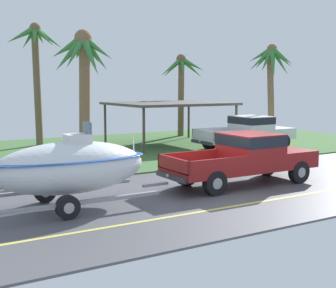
{
  "coord_description": "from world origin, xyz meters",
  "views": [
    {
      "loc": [
        -9.08,
        -12.19,
        3.49
      ],
      "look_at": [
        -1.06,
        1.26,
        1.52
      ],
      "focal_mm": 49.98,
      "sensor_mm": 36.0,
      "label": 1
    }
  ],
  "objects_px": {
    "parked_pickup_background": "(251,130)",
    "palm_tree_mid": "(182,77)",
    "boat_on_trailer": "(70,167)",
    "palm_tree_near_right": "(272,68)",
    "palm_tree_near_left": "(36,57)",
    "carport_awning": "(169,104)",
    "pickup_truck_towing": "(249,156)",
    "palm_tree_far_left": "(83,67)"
  },
  "relations": [
    {
      "from": "boat_on_trailer",
      "to": "palm_tree_far_left",
      "type": "height_order",
      "value": "palm_tree_far_left"
    },
    {
      "from": "pickup_truck_towing",
      "to": "palm_tree_mid",
      "type": "height_order",
      "value": "palm_tree_mid"
    },
    {
      "from": "boat_on_trailer",
      "to": "palm_tree_mid",
      "type": "height_order",
      "value": "palm_tree_mid"
    },
    {
      "from": "pickup_truck_towing",
      "to": "carport_awning",
      "type": "xyz_separation_m",
      "value": [
        3.06,
        10.66,
        1.38
      ]
    },
    {
      "from": "pickup_truck_towing",
      "to": "parked_pickup_background",
      "type": "bearing_deg",
      "value": 49.01
    },
    {
      "from": "parked_pickup_background",
      "to": "carport_awning",
      "type": "height_order",
      "value": "carport_awning"
    },
    {
      "from": "boat_on_trailer",
      "to": "palm_tree_mid",
      "type": "relative_size",
      "value": 1.03
    },
    {
      "from": "parked_pickup_background",
      "to": "boat_on_trailer",
      "type": "bearing_deg",
      "value": -151.08
    },
    {
      "from": "parked_pickup_background",
      "to": "palm_tree_far_left",
      "type": "relative_size",
      "value": 1.04
    },
    {
      "from": "pickup_truck_towing",
      "to": "parked_pickup_background",
      "type": "xyz_separation_m",
      "value": [
        6.1,
        7.02,
        0.01
      ]
    },
    {
      "from": "carport_awning",
      "to": "palm_tree_mid",
      "type": "height_order",
      "value": "palm_tree_mid"
    },
    {
      "from": "parked_pickup_background",
      "to": "palm_tree_mid",
      "type": "height_order",
      "value": "palm_tree_mid"
    },
    {
      "from": "parked_pickup_background",
      "to": "palm_tree_far_left",
      "type": "height_order",
      "value": "palm_tree_far_left"
    },
    {
      "from": "boat_on_trailer",
      "to": "parked_pickup_background",
      "type": "bearing_deg",
      "value": 28.92
    },
    {
      "from": "boat_on_trailer",
      "to": "palm_tree_mid",
      "type": "distance_m",
      "value": 19.47
    },
    {
      "from": "palm_tree_near_right",
      "to": "palm_tree_mid",
      "type": "xyz_separation_m",
      "value": [
        -2.27,
        6.21,
        -0.46
      ]
    },
    {
      "from": "palm_tree_near_left",
      "to": "palm_tree_near_right",
      "type": "xyz_separation_m",
      "value": [
        12.08,
        -6.26,
        -0.6
      ]
    },
    {
      "from": "palm_tree_mid",
      "to": "palm_tree_far_left",
      "type": "bearing_deg",
      "value": -138.62
    },
    {
      "from": "pickup_truck_towing",
      "to": "parked_pickup_background",
      "type": "distance_m",
      "value": 9.3
    },
    {
      "from": "palm_tree_near_right",
      "to": "carport_awning",
      "type": "bearing_deg",
      "value": 155.1
    },
    {
      "from": "carport_awning",
      "to": "palm_tree_near_right",
      "type": "distance_m",
      "value": 6.4
    },
    {
      "from": "palm_tree_near_left",
      "to": "palm_tree_mid",
      "type": "distance_m",
      "value": 9.87
    },
    {
      "from": "palm_tree_mid",
      "to": "carport_awning",
      "type": "bearing_deg",
      "value": -131.24
    },
    {
      "from": "pickup_truck_towing",
      "to": "palm_tree_mid",
      "type": "bearing_deg",
      "value": 66.34
    },
    {
      "from": "parked_pickup_background",
      "to": "palm_tree_mid",
      "type": "distance_m",
      "value": 7.91
    },
    {
      "from": "carport_awning",
      "to": "palm_tree_near_left",
      "type": "height_order",
      "value": "palm_tree_near_left"
    },
    {
      "from": "boat_on_trailer",
      "to": "palm_tree_near_left",
      "type": "xyz_separation_m",
      "value": [
        3.07,
        14.37,
        3.92
      ]
    },
    {
      "from": "boat_on_trailer",
      "to": "palm_tree_near_right",
      "type": "xyz_separation_m",
      "value": [
        15.15,
        8.11,
        3.32
      ]
    },
    {
      "from": "boat_on_trailer",
      "to": "carport_awning",
      "type": "height_order",
      "value": "carport_awning"
    },
    {
      "from": "boat_on_trailer",
      "to": "palm_tree_far_left",
      "type": "bearing_deg",
      "value": 64.9
    },
    {
      "from": "boat_on_trailer",
      "to": "palm_tree_near_right",
      "type": "relative_size",
      "value": 0.97
    },
    {
      "from": "carport_awning",
      "to": "palm_tree_near_left",
      "type": "relative_size",
      "value": 0.92
    },
    {
      "from": "parked_pickup_background",
      "to": "palm_tree_near_right",
      "type": "distance_m",
      "value": 4.39
    },
    {
      "from": "palm_tree_near_right",
      "to": "palm_tree_mid",
      "type": "distance_m",
      "value": 6.63
    },
    {
      "from": "parked_pickup_background",
      "to": "palm_tree_near_right",
      "type": "relative_size",
      "value": 1.0
    },
    {
      "from": "carport_awning",
      "to": "palm_tree_far_left",
      "type": "bearing_deg",
      "value": -142.52
    },
    {
      "from": "palm_tree_near_left",
      "to": "palm_tree_far_left",
      "type": "relative_size",
      "value": 1.24
    },
    {
      "from": "carport_awning",
      "to": "boat_on_trailer",
      "type": "bearing_deg",
      "value": -132.21
    },
    {
      "from": "boat_on_trailer",
      "to": "palm_tree_near_right",
      "type": "bearing_deg",
      "value": 28.18
    },
    {
      "from": "carport_awning",
      "to": "pickup_truck_towing",
      "type": "bearing_deg",
      "value": -106.03
    },
    {
      "from": "palm_tree_near_left",
      "to": "palm_tree_mid",
      "type": "xyz_separation_m",
      "value": [
        9.81,
        -0.05,
        -1.06
      ]
    },
    {
      "from": "palm_tree_near_left",
      "to": "palm_tree_mid",
      "type": "bearing_deg",
      "value": -0.31
    }
  ]
}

